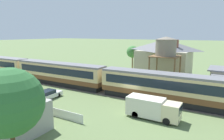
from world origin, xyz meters
TOP-DOWN VIEW (x-y plane):
  - ground_plane at (0.00, 0.00)m, footprint 600.00×600.00m
  - passenger_train at (-5.20, 1.31)m, footprint 81.82×3.06m
  - railway_track at (-6.88, 1.31)m, footprint 118.60×3.60m
  - station_house_grey_roof at (-0.40, 18.52)m, footprint 11.71×10.15m
  - water_tower at (2.02, 10.41)m, footprint 5.02×5.02m
  - cottage_red_roof at (-6.10, -15.59)m, footprint 6.69×6.79m
  - parked_car_white at (-11.08, -5.92)m, footprint 2.42×4.49m
  - delivery_truck_cream at (4.91, -4.80)m, footprint 6.10×2.14m
  - yard_tree_0 at (-8.93, 20.05)m, footprint 3.01×3.01m
  - yard_tree_2 at (0.08, -18.86)m, footprint 4.46×4.46m

SIDE VIEW (x-z plane):
  - ground_plane at x=0.00m, z-range 0.00..0.00m
  - railway_track at x=-6.88m, z-range -0.01..0.03m
  - parked_car_white at x=-11.08m, z-range -0.03..1.27m
  - delivery_truck_cream at x=4.91m, z-range 0.06..2.44m
  - passenger_train at x=-5.20m, z-range 0.23..4.48m
  - cottage_red_roof at x=-6.10m, z-range 0.10..5.29m
  - station_house_grey_roof at x=-0.40m, z-range 0.14..8.62m
  - yard_tree_0 at x=-8.93m, z-range 1.79..8.49m
  - yard_tree_2 at x=0.08m, z-range 1.56..9.17m
  - water_tower at x=2.02m, z-range 2.58..11.75m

